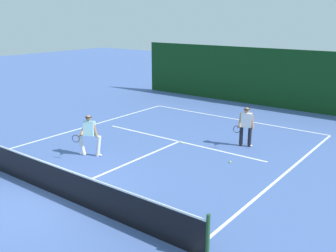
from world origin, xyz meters
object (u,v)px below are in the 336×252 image
player_far (246,125)px  tennis_ball (230,162)px  player_near (89,134)px  tennis_ball_extra (182,143)px

player_far → tennis_ball: (0.43, -2.04, -0.87)m
player_near → tennis_ball_extra: bearing=-146.7°
player_far → tennis_ball: size_ratio=24.86×
player_near → tennis_ball_extra: size_ratio=24.36×
player_near → tennis_ball: (4.67, 2.57, -0.85)m
player_far → tennis_ball_extra: 2.72m
tennis_ball → tennis_ball_extra: (-2.65, 0.73, 0.00)m
player_far → tennis_ball: bearing=82.3°
player_near → tennis_ball_extra: player_near is taller
player_near → player_far: size_ratio=0.98×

